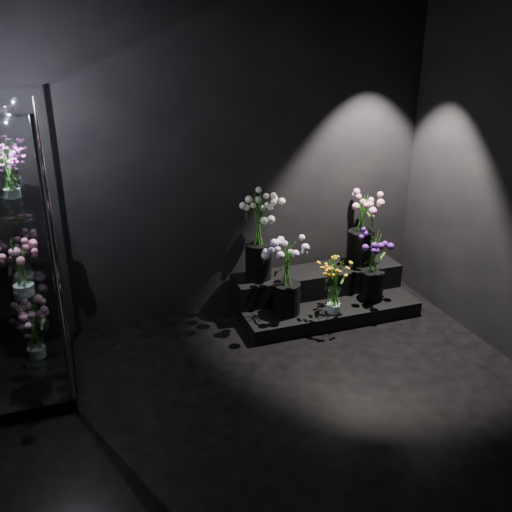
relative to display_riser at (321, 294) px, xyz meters
name	(u,v)px	position (x,y,z in m)	size (l,w,h in m)	color
floor	(304,439)	(-0.91, -1.67, -0.15)	(4.00, 4.00, 0.00)	black
wall_back	(217,167)	(-0.91, 0.33, 1.25)	(4.00, 4.00, 0.00)	black
display_riser	(321,294)	(0.00, 0.00, 0.00)	(1.66, 0.74, 0.37)	black
display_case	(14,257)	(-2.60, -0.39, 0.89)	(0.57, 0.95, 2.09)	black
bouquet_orange_bells	(335,285)	(-0.04, -0.34, 0.26)	(0.29, 0.29, 0.53)	white
bouquet_lilac	(287,272)	(-0.45, -0.21, 0.38)	(0.43, 0.43, 0.69)	black
bouquet_purple	(374,261)	(0.42, -0.20, 0.37)	(0.38, 0.38, 0.67)	black
bouquet_cream_roses	(259,230)	(-0.60, 0.12, 0.69)	(0.42, 0.42, 0.80)	black
bouquet_pink_roses	(362,225)	(0.46, 0.12, 0.62)	(0.49, 0.49, 0.70)	black
bouquet_case_pink	(21,268)	(-2.56, -0.54, 0.86)	(0.27, 0.27, 0.39)	white
bouquet_case_magenta	(9,173)	(-2.56, -0.22, 1.45)	(0.24, 0.24, 0.34)	white
bouquet_case_base_pink	(33,329)	(-2.58, -0.17, 0.20)	(0.39, 0.39, 0.48)	white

